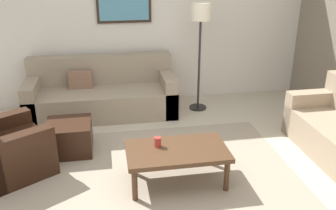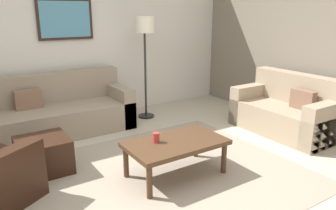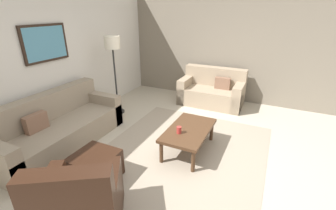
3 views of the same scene
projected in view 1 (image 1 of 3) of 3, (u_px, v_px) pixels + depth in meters
The scene contains 10 objects.
ground_plane at pixel (154, 180), 4.11m from camera, with size 8.00×8.00×0.00m, color #B2A893.
rear_partition at pixel (131, 19), 5.95m from camera, with size 6.00×0.12×2.80m, color silver.
area_rug at pixel (154, 180), 4.10m from camera, with size 3.28×2.60×0.01m, color gray.
couch_main at pixel (102, 94), 5.82m from camera, with size 2.28×0.91×0.88m.
armchair_leather at pixel (2, 151), 4.10m from camera, with size 1.10×1.10×0.95m.
ottoman at pixel (69, 137), 4.65m from camera, with size 0.56×0.56×0.40m, color black.
coffee_table at pixel (177, 153), 3.96m from camera, with size 1.10×0.64×0.41m.
cup at pixel (158, 142), 3.97m from camera, with size 0.08×0.08×0.11m, color #B2332D.
lamp_standing at pixel (201, 23), 5.52m from camera, with size 0.32×0.32×1.71m.
framed_artwork at pixel (124, 3), 5.75m from camera, with size 0.87×0.04×0.63m.
Camera 1 is at (-0.45, -3.45, 2.34)m, focal length 38.89 mm.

